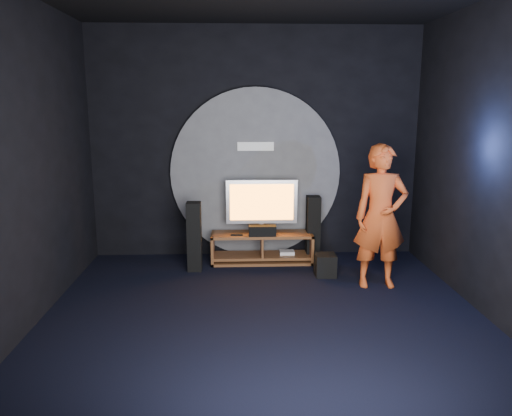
{
  "coord_description": "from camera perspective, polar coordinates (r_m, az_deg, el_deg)",
  "views": [
    {
      "loc": [
        -0.31,
        -5.17,
        2.37
      ],
      "look_at": [
        -0.05,
        1.05,
        1.05
      ],
      "focal_mm": 35.0,
      "sensor_mm": 36.0,
      "label": 1
    }
  ],
  "objects": [
    {
      "name": "floor",
      "position": [
        5.69,
        0.97,
        -12.62
      ],
      "size": [
        5.0,
        5.0,
        0.0
      ],
      "primitive_type": "plane",
      "color": "black",
      "rests_on": "ground"
    },
    {
      "name": "back_wall",
      "position": [
        7.7,
        -0.08,
        7.35
      ],
      "size": [
        5.0,
        0.04,
        3.5
      ],
      "primitive_type": "cube",
      "color": "black",
      "rests_on": "ground"
    },
    {
      "name": "front_wall",
      "position": [
        2.76,
        4.12,
        -1.02
      ],
      "size": [
        5.0,
        0.04,
        3.5
      ],
      "primitive_type": "cube",
      "color": "black",
      "rests_on": "ground"
    },
    {
      "name": "left_wall",
      "position": [
        5.65,
        -25.28,
        4.53
      ],
      "size": [
        0.04,
        5.0,
        3.5
      ],
      "primitive_type": "cube",
      "color": "black",
      "rests_on": "ground"
    },
    {
      "name": "right_wall",
      "position": [
        5.92,
        26.08,
        4.75
      ],
      "size": [
        0.04,
        5.0,
        3.5
      ],
      "primitive_type": "cube",
      "color": "black",
      "rests_on": "ground"
    },
    {
      "name": "wall_disc_panel",
      "position": [
        7.69,
        -0.06,
        3.99
      ],
      "size": [
        2.6,
        0.11,
        2.6
      ],
      "color": "#515156",
      "rests_on": "ground"
    },
    {
      "name": "media_console",
      "position": [
        7.55,
        0.72,
        -4.78
      ],
      "size": [
        1.52,
        0.45,
        0.45
      ],
      "color": "brown",
      "rests_on": "ground"
    },
    {
      "name": "tv",
      "position": [
        7.45,
        0.66,
        0.47
      ],
      "size": [
        1.06,
        0.22,
        0.8
      ],
      "color": "silver",
      "rests_on": "media_console"
    },
    {
      "name": "center_speaker",
      "position": [
        7.33,
        0.73,
        -2.61
      ],
      "size": [
        0.4,
        0.15,
        0.15
      ],
      "primitive_type": "cube",
      "color": "black",
      "rests_on": "media_console"
    },
    {
      "name": "remote",
      "position": [
        7.35,
        -2.22,
        -3.09
      ],
      "size": [
        0.18,
        0.05,
        0.02
      ],
      "primitive_type": "cube",
      "color": "black",
      "rests_on": "media_console"
    },
    {
      "name": "tower_speaker_left",
      "position": [
        7.17,
        -7.07,
        -3.26
      ],
      "size": [
        0.2,
        0.22,
        1.0
      ],
      "primitive_type": "cube",
      "color": "black",
      "rests_on": "ground"
    },
    {
      "name": "tower_speaker_right",
      "position": [
        7.61,
        6.53,
        -2.35
      ],
      "size": [
        0.2,
        0.22,
        1.0
      ],
      "primitive_type": "cube",
      "color": "black",
      "rests_on": "ground"
    },
    {
      "name": "subwoofer",
      "position": [
        7.04,
        7.92,
        -6.47
      ],
      "size": [
        0.28,
        0.28,
        0.31
      ],
      "primitive_type": "cube",
      "color": "black",
      "rests_on": "ground"
    },
    {
      "name": "player",
      "position": [
        6.6,
        14.07,
        -0.97
      ],
      "size": [
        0.69,
        0.46,
        1.86
      ],
      "primitive_type": "imported",
      "rotation": [
        0.0,
        0.0,
        -0.01
      ],
      "color": "#C6481B",
      "rests_on": "ground"
    }
  ]
}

